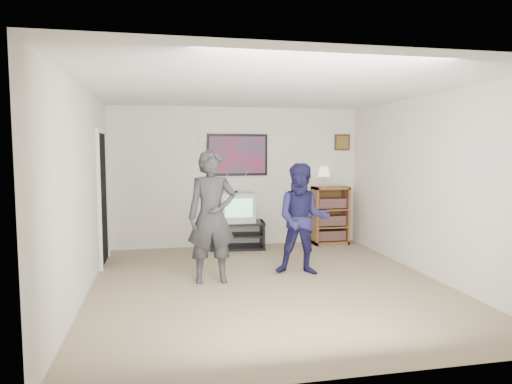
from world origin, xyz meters
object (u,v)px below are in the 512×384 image
object	(u,v)px
person_short	(303,219)
person_tall	(212,217)
bookshelf	(330,215)
media_stand	(237,235)
crt_television	(236,207)

from	to	relation	value
person_short	person_tall	bearing A→B (deg)	-156.56
bookshelf	person_tall	xyz separation A→B (m)	(-2.41, -2.01, 0.34)
media_stand	person_short	bearing A→B (deg)	-65.77
crt_television	person_short	distance (m)	1.94
media_stand	crt_television	size ratio (longest dim) A/B	1.64
media_stand	crt_television	xyz separation A→B (m)	(-0.01, 0.00, 0.50)
bookshelf	person_short	xyz separation A→B (m)	(-1.13, -1.88, 0.25)
bookshelf	person_tall	world-z (taller)	person_tall
media_stand	person_short	distance (m)	2.01
media_stand	person_tall	size ratio (longest dim) A/B	0.57
crt_television	bookshelf	xyz separation A→B (m)	(1.77, 0.05, -0.20)
bookshelf	person_short	world-z (taller)	person_short
media_stand	crt_television	distance (m)	0.50
bookshelf	crt_television	bearing A→B (deg)	-178.38
person_tall	bookshelf	bearing A→B (deg)	40.89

